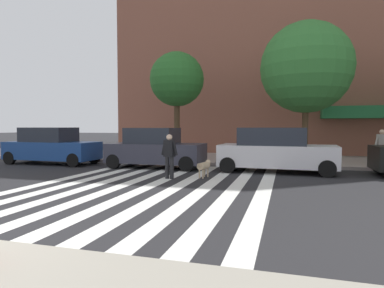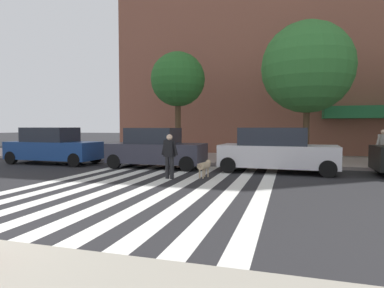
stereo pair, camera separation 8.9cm
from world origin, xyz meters
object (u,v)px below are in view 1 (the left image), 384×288
(parked_car_behind_first, at_px, (155,149))
(pedestrian_dog_walker, at_px, (169,154))
(street_tree_nearest, at_px, (177,80))
(parked_car_near_curb, at_px, (51,146))
(pedestrian_bystander, at_px, (382,145))
(parked_car_third_in_line, at_px, (276,150))
(street_tree_middle, at_px, (306,68))
(dog_on_leash, at_px, (204,166))

(parked_car_behind_first, distance_m, pedestrian_dog_walker, 3.43)
(street_tree_nearest, xyz_separation_m, pedestrian_dog_walker, (1.82, -6.27, -3.60))
(parked_car_behind_first, relative_size, street_tree_nearest, 0.75)
(parked_car_near_curb, relative_size, pedestrian_bystander, 2.93)
(parked_car_near_curb, distance_m, street_tree_nearest, 7.53)
(parked_car_near_curb, relative_size, pedestrian_dog_walker, 2.93)
(parked_car_near_curb, bearing_deg, pedestrian_dog_walker, -21.34)
(pedestrian_bystander, bearing_deg, pedestrian_dog_walker, -146.80)
(parked_car_behind_first, height_order, street_tree_nearest, street_tree_nearest)
(parked_car_third_in_line, distance_m, street_tree_middle, 5.30)
(pedestrian_bystander, bearing_deg, dog_on_leash, -146.31)
(street_tree_middle, relative_size, pedestrian_dog_walker, 4.26)
(street_tree_middle, bearing_deg, pedestrian_dog_walker, -128.83)
(street_tree_nearest, relative_size, pedestrian_dog_walker, 3.61)
(street_tree_nearest, xyz_separation_m, dog_on_leash, (2.98, -5.60, -4.08))
(pedestrian_dog_walker, xyz_separation_m, pedestrian_bystander, (8.29, 5.42, 0.15))
(dog_on_leash, xyz_separation_m, pedestrian_bystander, (7.13, 4.75, 0.63))
(parked_car_behind_first, bearing_deg, dog_on_leash, -37.84)
(parked_car_near_curb, bearing_deg, street_tree_nearest, 30.28)
(dog_on_leash, bearing_deg, street_tree_middle, 55.25)
(pedestrian_dog_walker, bearing_deg, parked_car_near_curb, 158.66)
(dog_on_leash, distance_m, pedestrian_bystander, 8.59)
(parked_car_behind_first, bearing_deg, street_tree_nearest, 90.98)
(parked_car_third_in_line, distance_m, pedestrian_bystander, 5.23)
(parked_car_near_curb, height_order, street_tree_nearest, street_tree_nearest)
(street_tree_nearest, height_order, street_tree_middle, street_tree_middle)
(parked_car_third_in_line, relative_size, pedestrian_bystander, 2.96)
(street_tree_middle, relative_size, dog_on_leash, 6.92)
(pedestrian_dog_walker, bearing_deg, street_tree_middle, 51.17)
(parked_car_near_curb, distance_m, dog_on_leash, 8.98)
(parked_car_third_in_line, bearing_deg, street_tree_nearest, 148.87)
(parked_car_behind_first, xyz_separation_m, dog_on_leash, (2.92, -2.27, -0.44))
(parked_car_near_curb, height_order, street_tree_middle, street_tree_middle)
(parked_car_near_curb, bearing_deg, parked_car_behind_first, -0.01)
(pedestrian_dog_walker, bearing_deg, parked_car_behind_first, 120.99)
(street_tree_nearest, bearing_deg, pedestrian_dog_walker, -73.80)
(parked_car_behind_first, xyz_separation_m, parked_car_third_in_line, (5.45, 0.00, 0.03))
(pedestrian_dog_walker, height_order, dog_on_leash, pedestrian_dog_walker)
(dog_on_leash, bearing_deg, pedestrian_dog_walker, -149.96)
(parked_car_behind_first, distance_m, street_tree_middle, 8.52)
(pedestrian_dog_walker, relative_size, pedestrian_bystander, 1.00)
(parked_car_near_curb, distance_m, street_tree_middle, 13.55)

